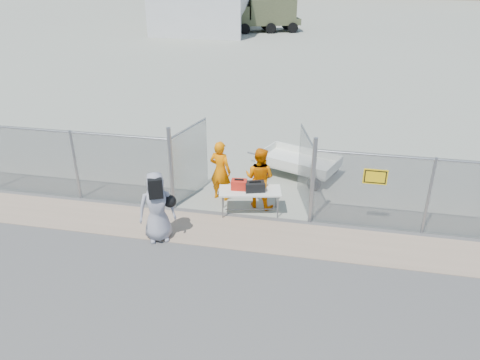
% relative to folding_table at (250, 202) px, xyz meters
% --- Properties ---
extents(ground, '(160.00, 160.00, 0.00)m').
position_rel_folding_table_xyz_m(ground, '(-0.26, -2.14, -0.37)').
color(ground, '#434242').
extents(tarmac_inside, '(160.00, 80.00, 0.01)m').
position_rel_folding_table_xyz_m(tarmac_inside, '(-0.26, 39.86, -0.37)').
color(tarmac_inside, gray).
rests_on(tarmac_inside, ground).
extents(dirt_strip, '(44.00, 1.60, 0.01)m').
position_rel_folding_table_xyz_m(dirt_strip, '(-0.26, -1.14, -0.36)').
color(dirt_strip, '#9C8269').
rests_on(dirt_strip, ground).
extents(chain_link_fence, '(40.00, 0.20, 2.20)m').
position_rel_folding_table_xyz_m(chain_link_fence, '(-0.26, -0.14, 0.73)').
color(chain_link_fence, gray).
rests_on(chain_link_fence, ground).
extents(folding_table, '(1.86, 1.08, 0.74)m').
position_rel_folding_table_xyz_m(folding_table, '(0.00, 0.00, 0.00)').
color(folding_table, silver).
rests_on(folding_table, ground).
extents(orange_bag, '(0.46, 0.33, 0.27)m').
position_rel_folding_table_xyz_m(orange_bag, '(-0.32, 0.01, 0.51)').
color(orange_bag, red).
rests_on(orange_bag, folding_table).
extents(black_duffel, '(0.61, 0.47, 0.26)m').
position_rel_folding_table_xyz_m(black_duffel, '(0.14, -0.02, 0.50)').
color(black_duffel, black).
rests_on(black_duffel, folding_table).
extents(security_worker_left, '(0.78, 0.61, 1.87)m').
position_rel_folding_table_xyz_m(security_worker_left, '(-1.03, 0.69, 0.57)').
color(security_worker_left, orange).
rests_on(security_worker_left, ground).
extents(security_worker_right, '(1.04, 0.89, 1.84)m').
position_rel_folding_table_xyz_m(security_worker_right, '(0.19, 0.48, 0.55)').
color(security_worker_right, orange).
rests_on(security_worker_right, ground).
extents(visitor, '(1.10, 0.94, 1.91)m').
position_rel_folding_table_xyz_m(visitor, '(-2.10, -1.80, 0.58)').
color(visitor, gray).
rests_on(visitor, ground).
extents(utility_trailer, '(3.71, 2.79, 0.80)m').
position_rel_folding_table_xyz_m(utility_trailer, '(1.15, 2.81, 0.03)').
color(utility_trailer, silver).
rests_on(utility_trailer, ground).
extents(military_truck, '(6.59, 4.28, 2.95)m').
position_rel_folding_table_xyz_m(military_truck, '(-4.68, 34.33, 1.10)').
color(military_truck, '#4A4F31').
rests_on(military_truck, ground).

